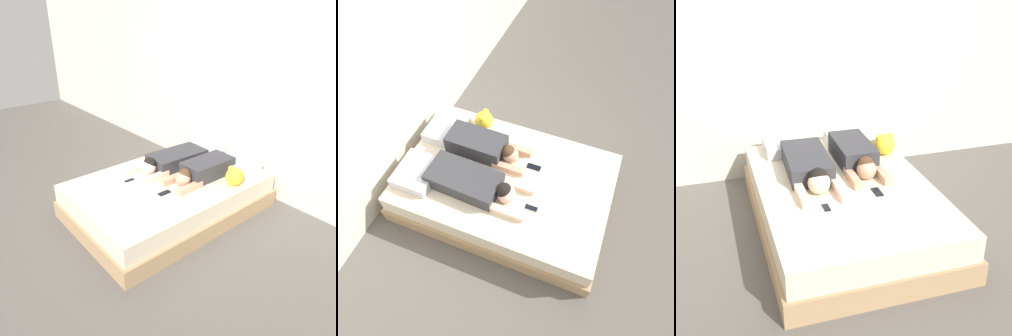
% 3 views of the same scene
% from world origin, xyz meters
% --- Properties ---
extents(ground_plane, '(12.00, 12.00, 0.00)m').
position_xyz_m(ground_plane, '(0.00, 0.00, 0.00)').
color(ground_plane, '#5B5651').
extents(wall_back, '(12.00, 0.06, 2.60)m').
position_xyz_m(wall_back, '(0.00, 1.25, 1.30)').
color(wall_back, beige).
rests_on(wall_back, ground_plane).
extents(bed, '(1.49, 2.21, 0.41)m').
position_xyz_m(bed, '(0.00, 0.00, 0.20)').
color(bed, tan).
rests_on(bed, ground_plane).
extents(pillow_head_left, '(0.45, 0.39, 0.11)m').
position_xyz_m(pillow_head_left, '(-0.32, 0.85, 0.47)').
color(pillow_head_left, silver).
rests_on(pillow_head_left, bed).
extents(pillow_head_right, '(0.45, 0.39, 0.11)m').
position_xyz_m(pillow_head_right, '(0.32, 0.85, 0.47)').
color(pillow_head_right, silver).
rests_on(pillow_head_right, bed).
extents(person_left, '(0.41, 1.06, 0.22)m').
position_xyz_m(person_left, '(-0.24, 0.24, 0.50)').
color(person_left, '#333338').
rests_on(person_left, bed).
extents(person_right, '(0.34, 0.89, 0.20)m').
position_xyz_m(person_right, '(0.22, 0.33, 0.51)').
color(person_right, '#333338').
rests_on(person_right, bed).
extents(cell_phone_left, '(0.06, 0.15, 0.01)m').
position_xyz_m(cell_phone_left, '(-0.26, -0.36, 0.42)').
color(cell_phone_left, silver).
rests_on(cell_phone_left, bed).
extents(cell_phone_right, '(0.06, 0.15, 0.01)m').
position_xyz_m(cell_phone_right, '(0.22, -0.23, 0.42)').
color(cell_phone_right, black).
rests_on(cell_phone_right, bed).
extents(plush_toy, '(0.20, 0.20, 0.21)m').
position_xyz_m(plush_toy, '(0.57, 0.49, 0.52)').
color(plush_toy, yellow).
rests_on(plush_toy, bed).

